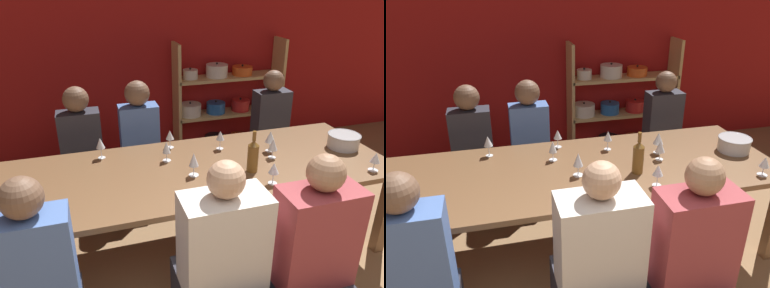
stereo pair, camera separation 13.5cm
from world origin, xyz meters
TOP-DOWN VIEW (x-y plane):
  - wall_back_red at (0.00, 3.83)m, footprint 8.80×0.06m
  - shelf_unit at (0.95, 3.63)m, footprint 1.34×0.30m
  - dining_table at (-0.01, 1.87)m, footprint 2.93×1.05m
  - mixing_bowl at (1.25, 1.87)m, footprint 0.26×0.26m
  - wine_bottle_green at (0.36, 1.71)m, footprint 0.08×0.08m
  - wine_glass_red_a at (-0.19, 2.05)m, footprint 0.06×0.06m
  - wine_glass_empty_a at (0.28, 2.13)m, footprint 0.07×0.07m
  - wine_glass_empty_b at (-0.66, 2.24)m, footprint 0.07×0.07m
  - wine_glass_white_a at (-0.06, 1.77)m, footprint 0.07×0.07m
  - wine_glass_empty_c at (1.21, 1.46)m, footprint 0.07×0.07m
  - wine_glass_white_b at (-0.11, 2.27)m, footprint 0.07×0.07m
  - wine_glass_red_b at (0.42, 1.51)m, footprint 0.07×0.07m
  - wine_glass_red_c at (0.64, 1.98)m, footprint 0.08×0.08m
  - wine_glass_empty_d at (0.61, 1.86)m, footprint 0.07×0.07m
  - cell_phone at (0.11, 1.57)m, footprint 0.14×0.16m
  - person_far_a at (-0.29, 2.71)m, footprint 0.35×0.43m
  - person_near_b at (-0.13, 1.01)m, footprint 0.45×0.57m
  - person_far_b at (-0.80, 2.74)m, footprint 0.36×0.45m
  - person_near_c at (0.39, 0.95)m, footprint 0.44×0.55m
  - person_far_c at (1.04, 2.71)m, footprint 0.35×0.43m

SIDE VIEW (x-z plane):
  - person_near_c at x=0.39m, z-range -0.17..1.04m
  - person_near_b at x=-0.13m, z-range -0.17..1.05m
  - person_far_b at x=-0.80m, z-range -0.14..1.03m
  - person_far_c at x=1.04m, z-range -0.15..1.05m
  - person_far_a at x=-0.29m, z-range -0.14..1.06m
  - shelf_unit at x=0.95m, z-range -0.13..1.22m
  - dining_table at x=-0.01m, z-range 0.30..1.03m
  - cell_phone at x=0.11m, z-range 0.73..0.74m
  - mixing_bowl at x=1.25m, z-range 0.73..0.85m
  - wine_glass_empty_c at x=1.21m, z-range 0.76..0.90m
  - wine_glass_red_a at x=-0.19m, z-range 0.76..0.92m
  - wine_glass_empty_d at x=0.61m, z-range 0.76..0.92m
  - wine_glass_white_b at x=-0.11m, z-range 0.76..0.91m
  - wine_glass_red_b at x=0.42m, z-range 0.76..0.92m
  - wine_glass_empty_a at x=0.28m, z-range 0.77..0.92m
  - wine_glass_white_a at x=-0.06m, z-range 0.76..0.93m
  - wine_glass_red_c at x=0.64m, z-range 0.76..0.94m
  - wine_glass_empty_b at x=-0.66m, z-range 0.77..0.94m
  - wine_bottle_green at x=0.36m, z-range 0.70..1.01m
  - wall_back_red at x=0.00m, z-range 0.00..2.70m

